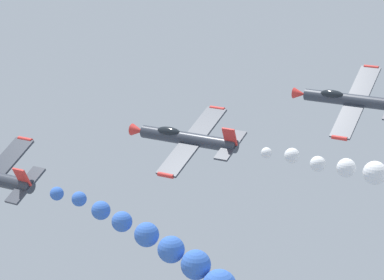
# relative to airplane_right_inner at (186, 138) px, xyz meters

# --- Properties ---
(airplane_right_inner) EXTENTS (8.92, 10.35, 4.11)m
(airplane_right_inner) POSITION_rel_airplane_right_inner_xyz_m (0.00, 0.00, 0.00)
(airplane_right_inner) COLOR #333842
(airplane_left_outer) EXTENTS (8.22, 10.35, 5.49)m
(airplane_left_outer) POSITION_rel_airplane_right_inner_xyz_m (13.33, -9.36, 1.70)
(airplane_left_outer) COLOR #333842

